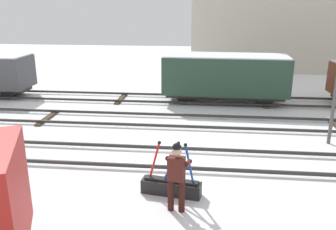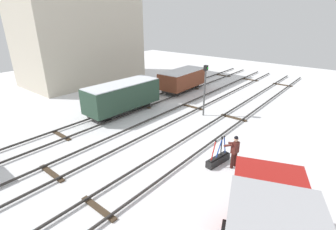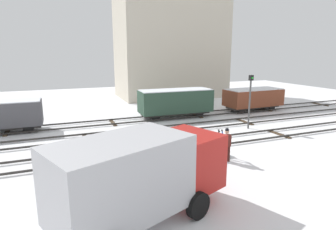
% 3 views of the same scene
% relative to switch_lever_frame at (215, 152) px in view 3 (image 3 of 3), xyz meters
% --- Properties ---
extents(ground_plane, '(60.00, 60.00, 0.00)m').
position_rel_switch_lever_frame_xyz_m(ground_plane, '(0.10, 1.99, -0.25)').
color(ground_plane, white).
extents(track_main_line, '(44.00, 1.94, 0.18)m').
position_rel_switch_lever_frame_xyz_m(track_main_line, '(0.10, 1.99, -0.14)').
color(track_main_line, '#2D2B28').
rests_on(track_main_line, ground_plane).
extents(track_siding_near, '(44.00, 1.94, 0.18)m').
position_rel_switch_lever_frame_xyz_m(track_siding_near, '(0.10, 5.60, -0.14)').
color(track_siding_near, '#2D2B28').
rests_on(track_siding_near, ground_plane).
extents(track_siding_far, '(44.00, 1.94, 0.18)m').
position_rel_switch_lever_frame_xyz_m(track_siding_far, '(0.10, 9.01, -0.14)').
color(track_siding_far, '#2D2B28').
rests_on(track_siding_far, ground_plane).
extents(switch_lever_frame, '(1.56, 0.59, 1.45)m').
position_rel_switch_lever_frame_xyz_m(switch_lever_frame, '(0.00, 0.00, 0.00)').
color(switch_lever_frame, black).
rests_on(switch_lever_frame, ground_plane).
extents(rail_worker, '(0.61, 0.68, 1.70)m').
position_rel_switch_lever_frame_xyz_m(rail_worker, '(0.19, -0.71, 0.70)').
color(rail_worker, '#351511').
rests_on(rail_worker, ground_plane).
extents(delivery_truck, '(6.12, 4.10, 2.81)m').
position_rel_switch_lever_frame_xyz_m(delivery_truck, '(-5.04, -4.04, 1.35)').
color(delivery_truck, '#B21E19').
rests_on(delivery_truck, ground_plane).
extents(signal_post, '(0.24, 0.32, 3.72)m').
position_rel_switch_lever_frame_xyz_m(signal_post, '(5.08, 4.00, 2.04)').
color(signal_post, '#4C4C4C').
rests_on(signal_post, ground_plane).
extents(apartment_building, '(12.47, 6.95, 11.95)m').
position_rel_switch_lever_frame_xyz_m(apartment_building, '(5.84, 20.12, 5.73)').
color(apartment_building, beige).
rests_on(apartment_building, ground_plane).
extents(freight_car_near_switch, '(5.09, 1.99, 2.13)m').
position_rel_switch_lever_frame_xyz_m(freight_car_near_switch, '(-10.73, 9.01, 0.99)').
color(freight_car_near_switch, '#2D2B28').
rests_on(freight_car_near_switch, ground_plane).
extents(freight_car_far_end, '(5.90, 2.22, 2.31)m').
position_rel_switch_lever_frame_xyz_m(freight_car_far_end, '(1.70, 9.01, 1.08)').
color(freight_car_far_end, '#2D2B28').
rests_on(freight_car_far_end, ground_plane).
extents(freight_car_mid_siding, '(5.25, 2.42, 2.01)m').
position_rel_switch_lever_frame_xyz_m(freight_car_mid_siding, '(9.34, 9.01, 0.94)').
color(freight_car_mid_siding, '#2D2B28').
rests_on(freight_car_mid_siding, ground_plane).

